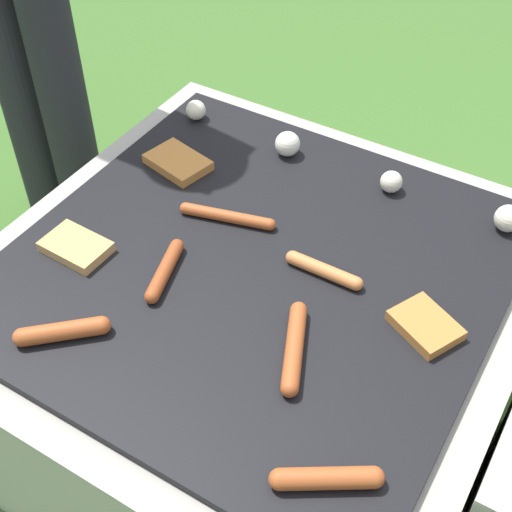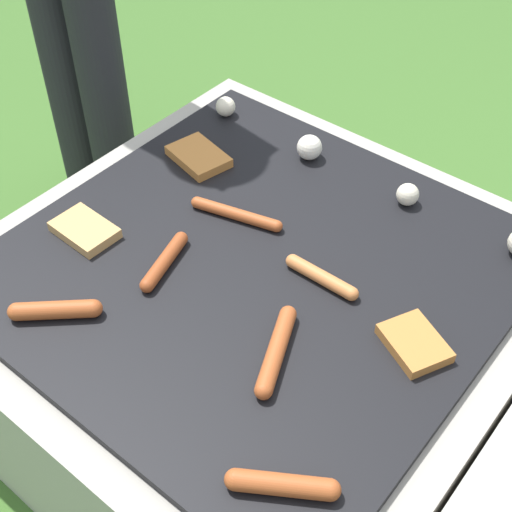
% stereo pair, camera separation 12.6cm
% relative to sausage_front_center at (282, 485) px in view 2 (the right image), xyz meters
% --- Properties ---
extents(ground_plane, '(14.00, 14.00, 0.00)m').
position_rel_sausage_front_center_xyz_m(ground_plane, '(-0.30, 0.31, -0.45)').
color(ground_plane, '#3D6628').
extents(grill, '(0.95, 0.95, 0.43)m').
position_rel_sausage_front_center_xyz_m(grill, '(-0.30, 0.31, -0.23)').
color(grill, '#9E998E').
rests_on(grill, ground_plane).
extents(sausage_mid_right, '(0.12, 0.12, 0.03)m').
position_rel_sausage_front_center_xyz_m(sausage_mid_right, '(-0.48, 0.01, 0.00)').
color(sausage_mid_right, '#A34C23').
rests_on(sausage_mid_right, grill).
extents(sausage_front_center, '(0.14, 0.10, 0.03)m').
position_rel_sausage_front_center_xyz_m(sausage_front_center, '(0.00, 0.00, 0.00)').
color(sausage_front_center, '#A34C23').
rests_on(sausage_front_center, grill).
extents(sausage_front_left, '(0.15, 0.03, 0.02)m').
position_rel_sausage_front_center_xyz_m(sausage_front_left, '(-0.19, 0.35, -0.00)').
color(sausage_front_left, '#C6753D').
rests_on(sausage_front_left, grill).
extents(sausage_front_right, '(0.09, 0.17, 0.03)m').
position_rel_sausage_front_center_xyz_m(sausage_front_right, '(-0.15, 0.17, -0.00)').
color(sausage_front_right, '#A34C23').
rests_on(sausage_front_right, grill).
extents(sausage_back_left, '(0.19, 0.07, 0.02)m').
position_rel_sausage_front_center_xyz_m(sausage_back_left, '(-0.41, 0.39, -0.00)').
color(sausage_back_left, '#A34C23').
rests_on(sausage_back_left, grill).
extents(sausage_back_right, '(0.06, 0.15, 0.03)m').
position_rel_sausage_front_center_xyz_m(sausage_back_right, '(-0.43, 0.21, -0.00)').
color(sausage_back_right, '#93421E').
rests_on(sausage_back_right, grill).
extents(bread_slice_right, '(0.13, 0.12, 0.02)m').
position_rel_sausage_front_center_xyz_m(bread_slice_right, '(0.01, 0.33, -0.01)').
color(bread_slice_right, '#B27033').
rests_on(bread_slice_right, grill).
extents(bread_slice_center, '(0.12, 0.08, 0.02)m').
position_rel_sausage_front_center_xyz_m(bread_slice_center, '(-0.60, 0.17, -0.01)').
color(bread_slice_center, tan).
rests_on(bread_slice_center, grill).
extents(bread_slice_left, '(0.14, 0.11, 0.02)m').
position_rel_sausage_front_center_xyz_m(bread_slice_left, '(-0.59, 0.48, -0.01)').
color(bread_slice_left, '#B27033').
rests_on(bread_slice_left, grill).
extents(mushroom_row, '(0.76, 0.06, 0.05)m').
position_rel_sausage_front_center_xyz_m(mushroom_row, '(-0.28, 0.64, 0.01)').
color(mushroom_row, beige).
rests_on(mushroom_row, grill).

